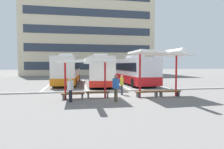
# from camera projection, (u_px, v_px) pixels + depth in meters

# --- Properties ---
(ground_plane) EXTENTS (160.00, 160.00, 0.00)m
(ground_plane) POSITION_uv_depth(u_px,v_px,m) (115.00, 95.00, 15.53)
(ground_plane) COLOR slate
(terminal_building) EXTENTS (30.32, 14.65, 22.39)m
(terminal_building) POSITION_uv_depth(u_px,v_px,m) (88.00, 36.00, 49.45)
(terminal_building) COLOR beige
(terminal_building) RESTS_ON ground
(coach_bus_0) EXTENTS (3.15, 10.86, 3.69)m
(coach_bus_0) POSITION_uv_depth(u_px,v_px,m) (68.00, 70.00, 24.26)
(coach_bus_0) COLOR silver
(coach_bus_0) RESTS_ON ground
(coach_bus_1) EXTENTS (3.43, 12.37, 3.64)m
(coach_bus_1) POSITION_uv_depth(u_px,v_px,m) (100.00, 70.00, 24.01)
(coach_bus_1) COLOR silver
(coach_bus_1) RESTS_ON ground
(coach_bus_2) EXTENTS (3.09, 12.62, 3.53)m
(coach_bus_2) POSITION_uv_depth(u_px,v_px,m) (131.00, 71.00, 24.82)
(coach_bus_2) COLOR silver
(coach_bus_2) RESTS_ON ground
(lane_stripe_0) EXTENTS (0.16, 14.00, 0.01)m
(lane_stripe_0) POSITION_uv_depth(u_px,v_px,m) (50.00, 84.00, 23.39)
(lane_stripe_0) COLOR white
(lane_stripe_0) RESTS_ON ground
(lane_stripe_1) EXTENTS (0.16, 14.00, 0.01)m
(lane_stripe_1) POSITION_uv_depth(u_px,v_px,m) (84.00, 84.00, 24.15)
(lane_stripe_1) COLOR white
(lane_stripe_1) RESTS_ON ground
(lane_stripe_2) EXTENTS (0.16, 14.00, 0.01)m
(lane_stripe_2) POSITION_uv_depth(u_px,v_px,m) (117.00, 83.00, 24.91)
(lane_stripe_2) COLOR white
(lane_stripe_2) RESTS_ON ground
(lane_stripe_3) EXTENTS (0.16, 14.00, 0.01)m
(lane_stripe_3) POSITION_uv_depth(u_px,v_px,m) (147.00, 83.00, 25.66)
(lane_stripe_3) COLOR white
(lane_stripe_3) RESTS_ON ground
(waiting_shelter_0) EXTENTS (3.85, 5.10, 2.85)m
(waiting_shelter_0) POSITION_uv_depth(u_px,v_px,m) (86.00, 62.00, 13.36)
(waiting_shelter_0) COLOR red
(waiting_shelter_0) RESTS_ON ground
(bench_0) EXTENTS (1.62, 0.48, 0.45)m
(bench_0) POSITION_uv_depth(u_px,v_px,m) (73.00, 94.00, 13.44)
(bench_0) COLOR brown
(bench_0) RESTS_ON ground
(bench_1) EXTENTS (1.75, 0.61, 0.45)m
(bench_1) POSITION_uv_depth(u_px,v_px,m) (98.00, 93.00, 14.02)
(bench_1) COLOR brown
(bench_1) RESTS_ON ground
(waiting_shelter_1) EXTENTS (3.93, 5.15, 3.46)m
(waiting_shelter_1) POSITION_uv_depth(u_px,v_px,m) (160.00, 54.00, 14.12)
(waiting_shelter_1) COLOR red
(waiting_shelter_1) RESTS_ON ground
(bench_2) EXTENTS (1.83, 0.55, 0.45)m
(bench_2) POSITION_uv_depth(u_px,v_px,m) (147.00, 92.00, 14.37)
(bench_2) COLOR brown
(bench_2) RESTS_ON ground
(bench_3) EXTENTS (1.72, 0.43, 0.45)m
(bench_3) POSITION_uv_depth(u_px,v_px,m) (170.00, 92.00, 14.64)
(bench_3) COLOR brown
(bench_3) RESTS_ON ground
(platform_kerb) EXTENTS (44.00, 0.24, 0.12)m
(platform_kerb) POSITION_uv_depth(u_px,v_px,m) (111.00, 91.00, 17.21)
(platform_kerb) COLOR #ADADA8
(platform_kerb) RESTS_ON ground
(waiting_passenger_0) EXTENTS (0.38, 0.55, 1.76)m
(waiting_passenger_0) POSITION_uv_depth(u_px,v_px,m) (116.00, 86.00, 12.53)
(waiting_passenger_0) COLOR brown
(waiting_passenger_0) RESTS_ON ground
(waiting_passenger_1) EXTENTS (0.40, 0.51, 1.61)m
(waiting_passenger_1) POSITION_uv_depth(u_px,v_px,m) (70.00, 88.00, 12.38)
(waiting_passenger_1) COLOR black
(waiting_passenger_1) RESTS_ON ground
(waiting_passenger_2) EXTENTS (0.37, 0.51, 1.58)m
(waiting_passenger_2) POSITION_uv_depth(u_px,v_px,m) (122.00, 84.00, 15.37)
(waiting_passenger_2) COLOR #33384C
(waiting_passenger_2) RESTS_ON ground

